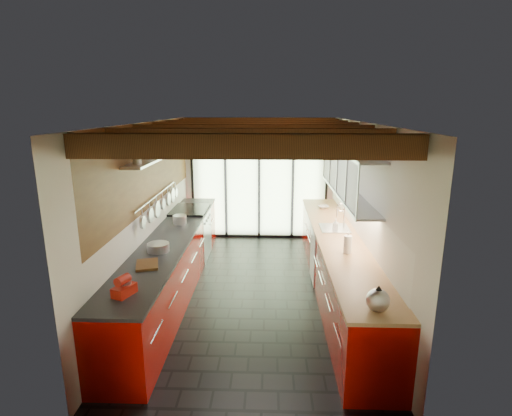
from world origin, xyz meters
name	(u,v)px	position (x,y,z in m)	size (l,w,h in m)	color
ground	(254,291)	(0.00, 0.00, 0.00)	(5.50, 5.50, 0.00)	black
room_shell	(254,188)	(0.00, 0.00, 1.65)	(5.50, 5.50, 5.50)	silver
ceiling_beams	(255,131)	(0.00, 0.38, 2.46)	(3.14, 5.06, 4.90)	#593316
glass_door	(259,163)	(0.00, 2.69, 1.66)	(2.95, 0.10, 2.90)	#C6EAAD
left_counter	(173,263)	(-1.28, 0.00, 0.46)	(0.68, 5.00, 0.92)	#9C0700
range_stove	(191,233)	(-1.28, 1.45, 0.47)	(0.66, 0.90, 0.97)	silver
right_counter	(337,265)	(1.27, 0.00, 0.46)	(0.68, 5.00, 0.92)	#9C0700
sink_assembly	(335,226)	(1.29, 0.40, 0.96)	(0.45, 0.52, 0.43)	silver
upper_cabinets_right	(349,172)	(1.43, 0.30, 1.85)	(0.34, 3.00, 3.00)	silver
left_wall_fixtures	(160,176)	(-1.47, 0.29, 1.78)	(0.28, 2.60, 0.96)	silver
stand_mixer	(124,287)	(-1.27, -2.02, 1.01)	(0.22, 0.28, 0.23)	red
pot_large	(180,219)	(-1.27, 0.60, 0.99)	(0.22, 0.22, 0.14)	silver
pot_small	(158,247)	(-1.27, -0.73, 0.98)	(0.30, 0.30, 0.11)	silver
cutting_board	(147,265)	(-1.27, -1.24, 0.94)	(0.26, 0.36, 0.03)	brown
kettle	(378,299)	(1.27, -2.25, 1.04)	(0.26, 0.30, 0.27)	silver
paper_towel	(348,245)	(1.27, -0.71, 1.04)	(0.11, 0.11, 0.29)	white
soap_bottle	(336,225)	(1.27, 0.29, 1.02)	(0.09, 0.09, 0.19)	silver
bowl	(324,207)	(1.27, 1.73, 0.94)	(0.20, 0.20, 0.05)	silver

